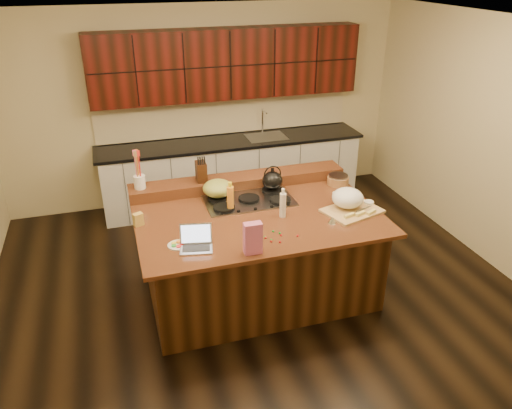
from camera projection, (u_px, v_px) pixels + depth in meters
name	position (u px, v px, depth m)	size (l,w,h in m)	color
room	(258.00, 174.00, 4.77)	(5.52, 5.02, 2.72)	black
island	(257.00, 253.00, 5.16)	(2.40, 1.60, 0.92)	black
back_ledge	(239.00, 181.00, 5.53)	(2.40, 0.30, 0.12)	black
cooktop	(249.00, 200.00, 5.21)	(0.92, 0.52, 0.05)	gray
back_counter	(231.00, 136.00, 6.91)	(3.70, 0.66, 2.40)	silver
kettle	(272.00, 180.00, 5.34)	(0.22, 0.22, 0.20)	black
green_bowl	(218.00, 188.00, 5.19)	(0.32, 0.32, 0.17)	olive
laptop	(196.00, 242.00, 4.37)	(0.32, 0.28, 0.20)	#B7B7BC
oil_bottle	(230.00, 199.00, 4.95)	(0.07, 0.07, 0.27)	orange
vinegar_bottle	(283.00, 205.00, 4.85)	(0.06, 0.06, 0.25)	silver
wooden_tray	(349.00, 201.00, 5.00)	(0.64, 0.54, 0.22)	tan
ramekin_a	(341.00, 195.00, 5.30)	(0.10, 0.10, 0.04)	white
ramekin_b	(369.00, 203.00, 5.12)	(0.10, 0.10, 0.04)	white
ramekin_c	(337.00, 195.00, 5.30)	(0.10, 0.10, 0.04)	white
strainer_bowl	(338.00, 180.00, 5.59)	(0.24, 0.24, 0.09)	#996B3F
kitchen_timer	(332.00, 220.00, 4.77)	(0.08, 0.08, 0.07)	silver
pink_bag	(253.00, 238.00, 4.24)	(0.15, 0.08, 0.29)	#C85E8D
candy_plate	(178.00, 245.00, 4.41)	(0.18, 0.18, 0.01)	white
package_box	(138.00, 219.00, 4.72)	(0.09, 0.06, 0.12)	#B89641
utensil_crock	(140.00, 182.00, 5.19)	(0.12, 0.12, 0.14)	white
knife_block	(201.00, 172.00, 5.35)	(0.11, 0.17, 0.21)	black
gumdrop_0	(266.00, 238.00, 4.52)	(0.02, 0.02, 0.02)	red
gumdrop_1	(280.00, 233.00, 4.59)	(0.02, 0.02, 0.02)	#198C26
gumdrop_2	(298.00, 236.00, 4.55)	(0.02, 0.02, 0.02)	red
gumdrop_3	(271.00, 240.00, 4.48)	(0.02, 0.02, 0.02)	#198C26
gumdrop_4	(281.00, 235.00, 4.56)	(0.02, 0.02, 0.02)	red
gumdrop_5	(252.00, 235.00, 4.56)	(0.02, 0.02, 0.02)	#198C26
gumdrop_6	(271.00, 241.00, 4.46)	(0.02, 0.02, 0.02)	red
gumdrop_7	(265.00, 237.00, 4.53)	(0.02, 0.02, 0.02)	#198C26
gumdrop_8	(257.00, 245.00, 4.41)	(0.02, 0.02, 0.02)	red
gumdrop_9	(257.00, 233.00, 4.59)	(0.02, 0.02, 0.02)	#198C26
gumdrop_10	(280.00, 242.00, 4.45)	(0.02, 0.02, 0.02)	red
gumdrop_11	(273.00, 231.00, 4.62)	(0.02, 0.02, 0.02)	#198C26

